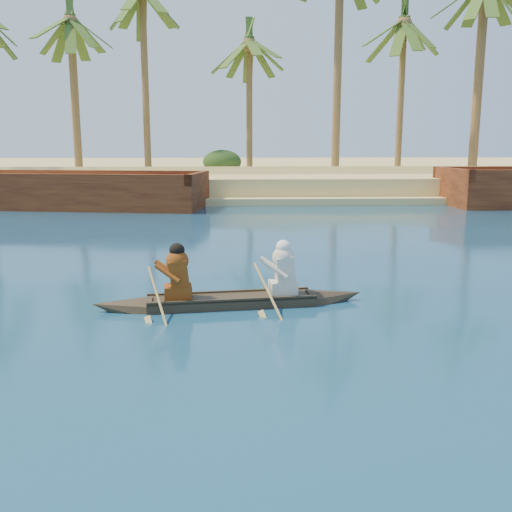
{
  "coord_description": "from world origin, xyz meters",
  "views": [
    {
      "loc": [
        1.44,
        -6.8,
        3.08
      ],
      "look_at": [
        2.04,
        4.9,
        0.79
      ],
      "focal_mm": 40.0,
      "sensor_mm": 36.0,
      "label": 1
    }
  ],
  "objects": [
    {
      "name": "shrub_cluster",
      "position": [
        0.0,
        31.5,
        1.2
      ],
      "size": [
        100.0,
        6.0,
        2.4
      ],
      "primitive_type": null,
      "color": "#223D16",
      "rests_on": "ground"
    },
    {
      "name": "ground",
      "position": [
        0.0,
        0.0,
        0.0
      ],
      "size": [
        160.0,
        160.0,
        0.0
      ],
      "primitive_type": "plane",
      "color": "navy",
      "rests_on": "ground"
    },
    {
      "name": "barge_mid",
      "position": [
        -5.91,
        22.0,
        0.72
      ],
      "size": [
        12.89,
        6.15,
        2.06
      ],
      "rotation": [
        0.0,
        0.0,
        -0.17
      ],
      "color": "brown",
      "rests_on": "ground"
    },
    {
      "name": "canoe",
      "position": [
        1.51,
        3.9,
        0.28
      ],
      "size": [
        5.32,
        1.31,
        1.45
      ],
      "rotation": [
        0.0,
        0.0,
        0.12
      ],
      "color": "#35291D",
      "rests_on": "ground"
    },
    {
      "name": "palm_grove",
      "position": [
        0.0,
        35.0,
        8.0
      ],
      "size": [
        110.0,
        14.0,
        16.0
      ],
      "primitive_type": null,
      "color": "#3D541D",
      "rests_on": "ground"
    },
    {
      "name": "sandy_embankment",
      "position": [
        0.0,
        46.89,
        0.53
      ],
      "size": [
        150.0,
        51.0,
        1.5
      ],
      "color": "#D6C279",
      "rests_on": "ground"
    }
  ]
}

